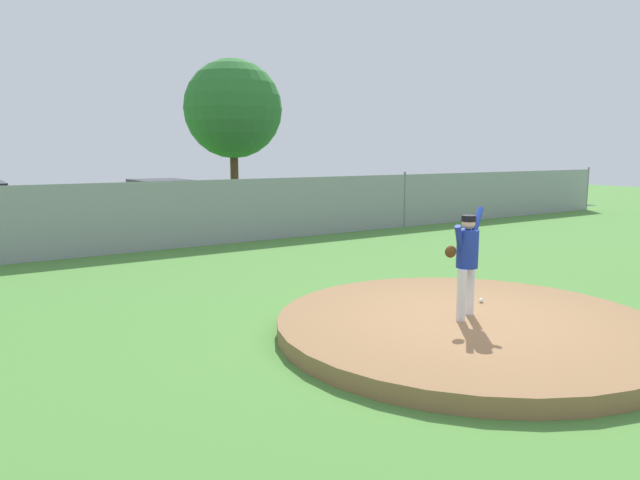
# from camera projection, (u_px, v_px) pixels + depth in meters

# --- Properties ---
(ground_plane) EXTENTS (80.00, 80.00, 0.00)m
(ground_plane) POSITION_uv_depth(u_px,v_px,m) (272.00, 268.00, 13.59)
(ground_plane) COLOR #4C8438
(asphalt_strip) EXTENTS (44.00, 7.00, 0.01)m
(asphalt_strip) POSITION_uv_depth(u_px,v_px,m) (156.00, 229.00, 20.57)
(asphalt_strip) COLOR #2B2B2D
(asphalt_strip) RESTS_ON ground_plane
(pitchers_mound) EXTENTS (5.71, 5.71, 0.24)m
(pitchers_mound) POSITION_uv_depth(u_px,v_px,m) (467.00, 326.00, 8.64)
(pitchers_mound) COLOR olive
(pitchers_mound) RESTS_ON ground_plane
(pitcher_youth) EXTENTS (0.78, 0.32, 1.66)m
(pitcher_youth) POSITION_uv_depth(u_px,v_px,m) (467.00, 255.00, 8.52)
(pitcher_youth) COLOR silver
(pitcher_youth) RESTS_ON pitchers_mound
(baseball) EXTENTS (0.07, 0.07, 0.07)m
(baseball) POSITION_uv_depth(u_px,v_px,m) (481.00, 300.00, 9.52)
(baseball) COLOR white
(baseball) RESTS_ON pitchers_mound
(chainlink_fence) EXTENTS (38.75, 0.07, 2.02)m
(chainlink_fence) POSITION_uv_depth(u_px,v_px,m) (205.00, 213.00, 16.73)
(chainlink_fence) COLOR gray
(chainlink_fence) RESTS_ON ground_plane
(parked_car_burgundy) EXTENTS (2.02, 4.10, 1.76)m
(parked_car_burgundy) POSITION_uv_depth(u_px,v_px,m) (161.00, 206.00, 20.40)
(parked_car_burgundy) COLOR maroon
(parked_car_burgundy) RESTS_ON ground_plane
(traffic_cone_orange) EXTENTS (0.40, 0.40, 0.55)m
(traffic_cone_orange) POSITION_uv_depth(u_px,v_px,m) (262.00, 213.00, 23.60)
(traffic_cone_orange) COLOR orange
(traffic_cone_orange) RESTS_ON asphalt_strip
(tree_slender_far) EXTENTS (4.89, 4.89, 7.31)m
(tree_slender_far) POSITION_uv_depth(u_px,v_px,m) (233.00, 109.00, 28.75)
(tree_slender_far) COLOR #4C331E
(tree_slender_far) RESTS_ON ground_plane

